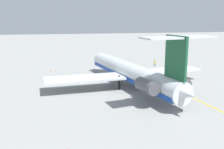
{
  "coord_description": "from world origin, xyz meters",
  "views": [
    {
      "loc": [
        -55.63,
        24.58,
        14.87
      ],
      "look_at": [
        -2.53,
        13.75,
        2.85
      ],
      "focal_mm": 41.52,
      "sensor_mm": 36.0,
      "label": 1
    }
  ],
  "objects_px": {
    "safety_cone_wingtip": "(51,71)",
    "main_jetliner": "(132,73)",
    "ground_crew_near_tail": "(155,63)",
    "ground_crew_near_nose": "(155,61)"
  },
  "relations": [
    {
      "from": "main_jetliner",
      "to": "safety_cone_wingtip",
      "type": "relative_size",
      "value": 75.23
    },
    {
      "from": "ground_crew_near_tail",
      "to": "safety_cone_wingtip",
      "type": "distance_m",
      "value": 31.53
    },
    {
      "from": "safety_cone_wingtip",
      "to": "ground_crew_near_tail",
      "type": "bearing_deg",
      "value": -85.87
    },
    {
      "from": "main_jetliner",
      "to": "ground_crew_near_nose",
      "type": "bearing_deg",
      "value": -41.02
    },
    {
      "from": "main_jetliner",
      "to": "ground_crew_near_tail",
      "type": "xyz_separation_m",
      "value": [
        22.64,
        -13.73,
        -2.22
      ]
    },
    {
      "from": "main_jetliner",
      "to": "ground_crew_near_nose",
      "type": "xyz_separation_m",
      "value": [
        26.35,
        -15.1,
        -2.26
      ]
    },
    {
      "from": "ground_crew_near_nose",
      "to": "ground_crew_near_tail",
      "type": "bearing_deg",
      "value": -29.66
    },
    {
      "from": "ground_crew_near_tail",
      "to": "safety_cone_wingtip",
      "type": "relative_size",
      "value": 3.12
    },
    {
      "from": "safety_cone_wingtip",
      "to": "main_jetliner",
      "type": "bearing_deg",
      "value": -138.99
    },
    {
      "from": "main_jetliner",
      "to": "ground_crew_near_tail",
      "type": "bearing_deg",
      "value": -42.45
    }
  ]
}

